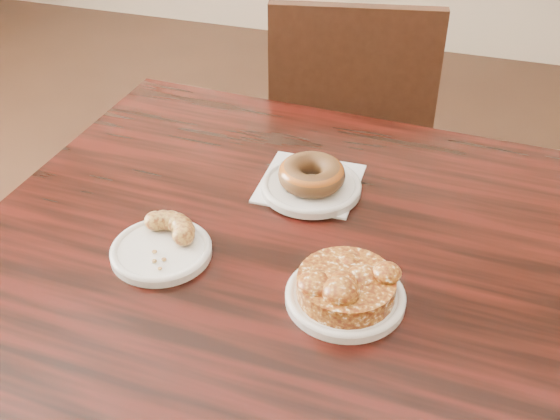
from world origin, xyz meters
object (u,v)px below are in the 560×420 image
(chair_far, at_px, (348,146))
(glazed_donut, at_px, (312,174))
(apple_fritter, at_px, (346,282))
(cafe_table, at_px, (272,415))
(cruller_fragment, at_px, (160,240))

(chair_far, xyz_separation_m, glazed_donut, (0.06, -0.66, 0.34))
(glazed_donut, relative_size, apple_fritter, 0.62)
(cafe_table, distance_m, cruller_fragment, 0.43)
(chair_far, xyz_separation_m, apple_fritter, (0.18, -0.90, 0.33))
(cafe_table, distance_m, chair_far, 0.84)
(cafe_table, xyz_separation_m, cruller_fragment, (-0.16, -0.04, 0.40))
(cafe_table, relative_size, cruller_fragment, 8.36)
(chair_far, relative_size, cruller_fragment, 7.96)
(cafe_table, height_order, glazed_donut, glazed_donut)
(glazed_donut, bearing_deg, apple_fritter, -64.63)
(cruller_fragment, bearing_deg, apple_fritter, -3.06)
(cafe_table, xyz_separation_m, chair_far, (-0.05, 0.84, 0.08))
(apple_fritter, bearing_deg, glazed_donut, 115.37)
(glazed_donut, relative_size, cruller_fragment, 1.00)
(chair_far, height_order, glazed_donut, chair_far)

